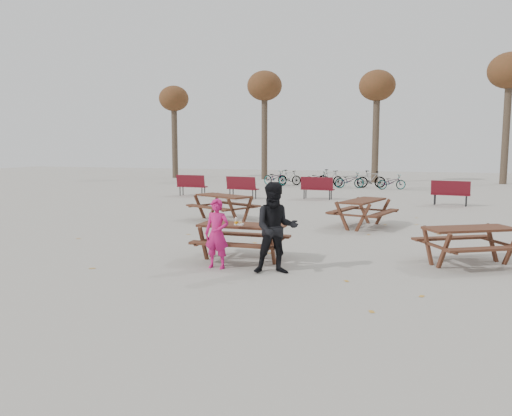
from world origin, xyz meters
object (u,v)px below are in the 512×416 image
(food_tray, at_px, (239,224))
(adult, at_px, (276,228))
(main_picnic_table, at_px, (242,233))
(picnic_table_north, at_px, (223,208))
(soda_bottle, at_px, (236,222))
(picnic_table_far, at_px, (363,214))
(child, at_px, (217,234))
(picnic_table_east, at_px, (469,246))

(food_tray, xyz_separation_m, adult, (0.98, -0.70, 0.08))
(food_tray, bearing_deg, main_picnic_table, 81.84)
(food_tray, relative_size, adult, 0.10)
(picnic_table_north, bearing_deg, food_tray, -38.83)
(food_tray, relative_size, soda_bottle, 1.06)
(main_picnic_table, relative_size, soda_bottle, 10.59)
(main_picnic_table, relative_size, food_tray, 10.00)
(picnic_table_far, bearing_deg, child, 175.78)
(main_picnic_table, xyz_separation_m, adult, (0.96, -0.83, 0.28))
(adult, height_order, picnic_table_east, adult)
(child, relative_size, adult, 0.79)
(main_picnic_table, height_order, child, child)
(child, bearing_deg, picnic_table_east, 22.68)
(picnic_table_east, xyz_separation_m, picnic_table_far, (-2.51, 4.21, 0.03))
(adult, bearing_deg, picnic_table_far, 61.07)
(adult, bearing_deg, food_tray, 125.33)
(main_picnic_table, bearing_deg, picnic_table_far, 68.76)
(soda_bottle, distance_m, picnic_table_east, 4.77)
(adult, bearing_deg, child, 158.62)
(picnic_table_far, bearing_deg, picnic_table_north, 105.71)
(main_picnic_table, bearing_deg, child, -107.85)
(main_picnic_table, bearing_deg, picnic_table_east, 12.52)
(food_tray, relative_size, picnic_table_east, 0.10)
(main_picnic_table, xyz_separation_m, picnic_table_far, (2.03, 5.21, -0.17))
(food_tray, height_order, picnic_table_north, picnic_table_north)
(child, height_order, picnic_table_far, child)
(picnic_table_east, xyz_separation_m, picnic_table_north, (-6.99, 4.28, 0.03))
(soda_bottle, bearing_deg, picnic_table_far, 68.70)
(picnic_table_north, bearing_deg, child, -43.10)
(picnic_table_east, bearing_deg, picnic_table_far, 92.00)
(food_tray, relative_size, child, 0.13)
(food_tray, bearing_deg, picnic_table_far, 69.05)
(adult, relative_size, picnic_table_far, 0.91)
(child, height_order, picnic_table_east, child)
(food_tray, distance_m, picnic_table_north, 5.95)
(soda_bottle, height_order, child, child)
(main_picnic_table, distance_m, soda_bottle, 0.32)
(picnic_table_north, bearing_deg, main_picnic_table, -38.16)
(food_tray, distance_m, picnic_table_east, 4.71)
(adult, xyz_separation_m, picnic_table_east, (3.57, 1.84, -0.48))
(picnic_table_far, bearing_deg, adult, -173.40)
(main_picnic_table, bearing_deg, food_tray, -98.16)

